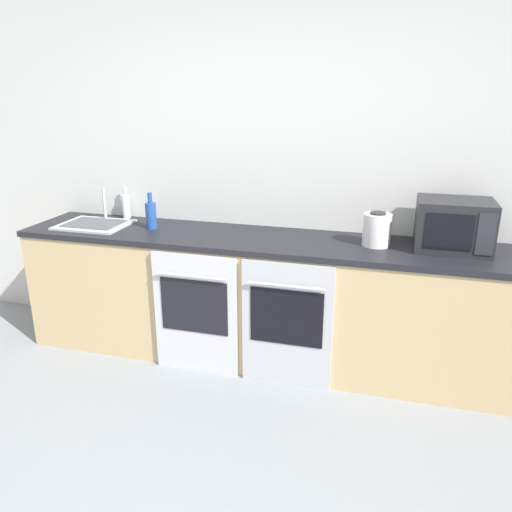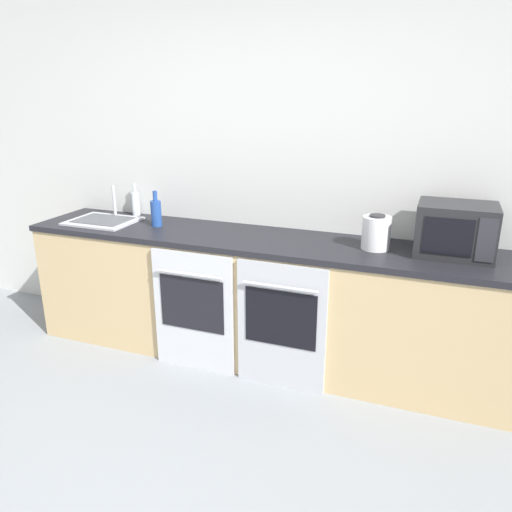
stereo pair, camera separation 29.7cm
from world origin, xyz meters
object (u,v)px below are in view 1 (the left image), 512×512
at_px(oven_right, 287,325).
at_px(bottle_clear, 126,205).
at_px(oven_left, 195,314).
at_px(kettle, 377,230).
at_px(sink, 95,224).
at_px(bottle_blue, 151,215).
at_px(microwave, 454,225).

xyz_separation_m(oven_right, bottle_clear, (-1.40, 0.57, 0.56)).
height_order(oven_right, bottle_clear, bottle_clear).
distance_m(oven_left, kettle, 1.30).
height_order(oven_left, oven_right, same).
relative_size(bottle_clear, sink, 0.51).
height_order(bottle_blue, sink, bottle_blue).
bearing_deg(kettle, bottle_blue, -179.52).
xyz_separation_m(oven_right, microwave, (0.95, 0.39, 0.62)).
distance_m(oven_right, bottle_clear, 1.62).
relative_size(oven_right, bottle_blue, 3.24).
distance_m(bottle_clear, kettle, 1.92).
distance_m(bottle_blue, sink, 0.45).
bearing_deg(bottle_clear, oven_right, -22.01).
distance_m(bottle_clear, bottle_blue, 0.40).
height_order(bottle_clear, kettle, bottle_clear).
bearing_deg(microwave, bottle_blue, -178.52).
relative_size(bottle_blue, kettle, 1.19).
bearing_deg(oven_left, microwave, 13.81).
bearing_deg(kettle, sink, -178.49).
bearing_deg(bottle_blue, sink, -174.84).
height_order(oven_left, kettle, kettle).
xyz_separation_m(bottle_clear, sink, (-0.11, -0.27, -0.08)).
bearing_deg(kettle, bottle_clear, 173.42).
relative_size(oven_left, sink, 1.73).
xyz_separation_m(oven_left, sink, (-0.89, 0.29, 0.48)).
xyz_separation_m(oven_left, microwave, (1.58, 0.39, 0.62)).
relative_size(oven_right, kettle, 3.87).
distance_m(microwave, sink, 2.48).
bearing_deg(oven_left, kettle, 17.27).
bearing_deg(oven_left, bottle_blue, 143.51).
relative_size(microwave, bottle_clear, 1.80).
distance_m(oven_right, sink, 1.62).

